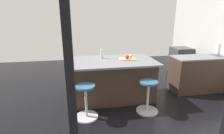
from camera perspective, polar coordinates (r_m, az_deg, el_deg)
The scene contains 11 objects.
ground_plane at distance 4.11m, azimuth -2.05°, elevation -10.69°, with size 8.17×8.17×0.00m, color black.
window_panel_rear at distance 1.27m, azimuth 15.36°, elevation -14.53°, with size 6.29×0.12×2.67m.
sink_cabinet at distance 5.19m, azimuth 29.94°, elevation -1.62°, with size 2.10×0.60×1.19m.
oven_range at distance 6.28m, azimuth 21.88°, elevation 2.04°, with size 0.60×0.61×0.88m.
kitchen_island at distance 4.00m, azimuth -0.25°, elevation -4.05°, with size 1.95×1.14×0.94m.
stool_by_window at distance 3.56m, azimuth 11.85°, elevation -9.93°, with size 0.44×0.44×0.67m.
stool_middle at distance 3.33m, azimuth -8.64°, elevation -11.71°, with size 0.44×0.44×0.67m.
cutting_board at distance 3.92m, azimuth 5.17°, elevation 2.70°, with size 0.36×0.24×0.02m, color tan.
apple_yellow at distance 3.97m, azimuth 6.22°, elevation 3.63°, with size 0.08×0.08×0.08m, color gold.
apple_red at distance 3.87m, azimuth 5.07°, elevation 3.34°, with size 0.09×0.09×0.09m, color red.
water_bottle at distance 3.98m, azimuth -3.46°, elevation 4.63°, with size 0.06×0.06×0.31m.
Camera 1 is at (0.50, 3.62, 1.88)m, focal length 27.44 mm.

